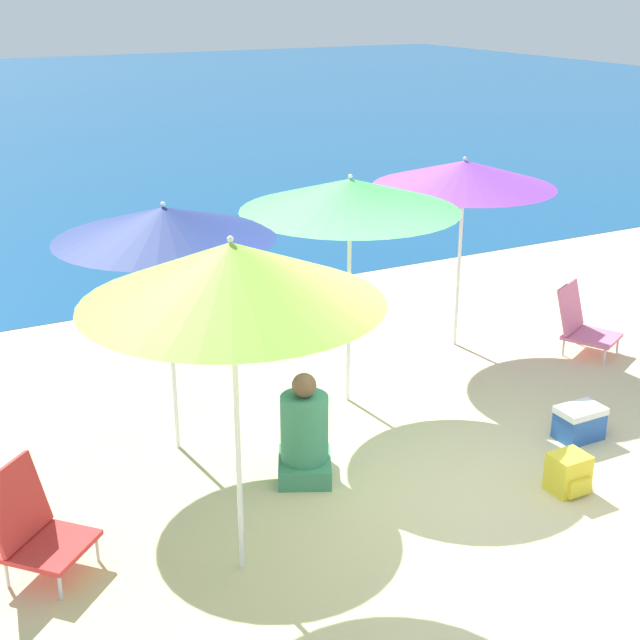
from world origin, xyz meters
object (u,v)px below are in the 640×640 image
beach_umbrella_navy (164,223)px  person_seated_near (304,436)px  beach_chair_pink (581,322)px  beach_umbrella_purple (464,174)px  cooler_box (579,423)px  beach_chair_red (33,525)px  beach_umbrella_green (350,195)px  backpack_yellow (568,473)px  beach_umbrella_lime (232,273)px

beach_umbrella_navy → person_seated_near: 1.98m
person_seated_near → beach_chair_pink: bearing=40.0°
beach_umbrella_purple → cooler_box: (-0.32, -2.24, -1.71)m
beach_chair_red → beach_umbrella_purple: bearing=-21.1°
beach_umbrella_green → beach_chair_pink: 3.19m
beach_umbrella_green → beach_chair_red: (-3.10, -1.31, -1.60)m
beach_chair_red → backpack_yellow: size_ratio=2.44×
beach_chair_red → backpack_yellow: beach_chair_red is taller
cooler_box → beach_chair_pink: bearing=46.9°
beach_chair_pink → person_seated_near: bearing=167.0°
person_seated_near → cooler_box: 2.43m
beach_chair_red → beach_chair_pink: 5.96m
beach_chair_pink → beach_umbrella_purple: bearing=116.1°
beach_umbrella_navy → beach_umbrella_purple: (3.42, 0.79, -0.08)m
beach_umbrella_purple → beach_umbrella_lime: bearing=-144.4°
beach_umbrella_purple → backpack_yellow: beach_umbrella_purple is taller
beach_umbrella_green → beach_umbrella_purple: (1.70, 0.66, -0.09)m
beach_umbrella_lime → person_seated_near: bearing=43.5°
beach_umbrella_purple → beach_umbrella_navy: bearing=-167.0°
beach_umbrella_lime → beach_chair_red: beach_umbrella_lime is taller
beach_chair_pink → person_seated_near: size_ratio=0.85×
beach_umbrella_navy → cooler_box: beach_umbrella_navy is taller
beach_umbrella_navy → person_seated_near: beach_umbrella_navy is taller
beach_umbrella_purple → beach_chair_pink: bearing=-36.9°
beach_umbrella_lime → cooler_box: (3.27, 0.32, -1.92)m
beach_umbrella_green → beach_umbrella_purple: 1.83m
beach_umbrella_navy → beach_chair_pink: beach_umbrella_navy is taller
backpack_yellow → cooler_box: (0.67, 0.60, -0.00)m
beach_chair_red → person_seated_near: bearing=-36.4°
beach_umbrella_navy → cooler_box: bearing=-25.1°
beach_umbrella_lime → person_seated_near: (0.90, 0.86, -1.71)m
backpack_yellow → beach_umbrella_navy: bearing=139.7°
beach_umbrella_lime → beach_umbrella_navy: bearing=84.6°
beach_umbrella_purple → beach_chair_red: bearing=-157.7°
cooler_box → backpack_yellow: bearing=-138.1°
beach_umbrella_green → beach_umbrella_lime: bearing=-134.7°
beach_umbrella_navy → person_seated_near: size_ratio=2.38×
beach_umbrella_purple → beach_chair_pink: (1.04, -0.78, -1.53)m
beach_chair_red → person_seated_near: person_seated_near is taller
backpack_yellow → beach_umbrella_green: bearing=108.0°
beach_umbrella_navy → beach_chair_pink: (4.46, 0.00, -1.61)m
beach_umbrella_green → cooler_box: (1.38, -1.58, -1.81)m
beach_umbrella_green → backpack_yellow: 2.92m
beach_chair_red → backpack_yellow: 3.92m
beach_umbrella_navy → beach_chair_red: 2.41m
beach_umbrella_navy → backpack_yellow: 3.65m
beach_umbrella_navy → beach_chair_red: (-1.39, -1.18, -1.59)m
beach_umbrella_lime → beach_umbrella_navy: beach_umbrella_lime is taller
beach_chair_red → beach_chair_pink: (5.85, 1.18, -0.02)m
cooler_box → beach_umbrella_green: bearing=131.1°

